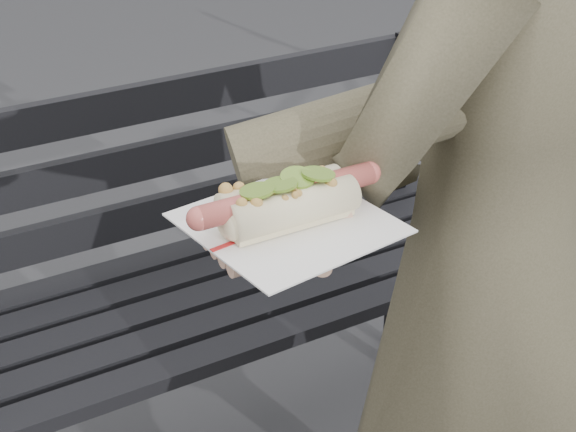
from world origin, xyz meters
name	(u,v)px	position (x,y,z in m)	size (l,w,h in m)	color
park_bench	(161,268)	(0.05, 0.81, 0.52)	(1.50, 0.44, 0.88)	black
person	(490,267)	(0.29, 0.13, 0.84)	(0.61, 0.40, 1.67)	#413E2B
held_hotdog	(401,131)	(0.10, 0.10, 1.09)	(0.62, 0.30, 0.20)	#413E2B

